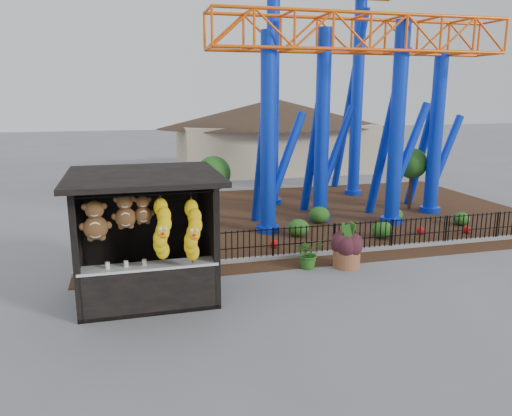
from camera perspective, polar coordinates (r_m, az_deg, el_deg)
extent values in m
plane|color=slate|center=(12.37, 2.42, -10.56)|extent=(120.00, 120.00, 0.00)
cube|color=#331E11|center=(20.81, 6.45, -0.79)|extent=(18.00, 12.00, 0.02)
cube|color=gray|center=(16.41, 12.76, -4.63)|extent=(18.00, 0.18, 0.12)
cube|color=black|center=(12.98, -12.14, -9.44)|extent=(3.20, 2.60, 0.10)
cube|color=black|center=(13.70, -12.70, -1.87)|extent=(3.20, 0.12, 3.00)
cube|color=black|center=(12.55, -19.50, -3.68)|extent=(0.12, 2.60, 3.00)
cube|color=black|center=(12.65, -5.47, -2.85)|extent=(0.12, 2.60, 3.00)
cube|color=black|center=(11.92, -12.76, 3.60)|extent=(3.50, 3.40, 0.12)
cube|color=black|center=(11.38, -19.91, -5.41)|extent=(0.14, 0.14, 3.00)
cube|color=black|center=(11.49, -4.51, -4.48)|extent=(0.14, 0.14, 3.00)
cube|color=black|center=(11.82, -11.99, -9.11)|extent=(3.00, 0.50, 1.10)
cube|color=silver|center=(11.62, -12.12, -6.50)|extent=(3.10, 0.55, 0.06)
cylinder|color=black|center=(10.78, -12.45, 1.50)|extent=(2.90, 0.04, 0.04)
cylinder|color=#0C31D9|center=(17.57, 1.42, 8.29)|extent=(0.56, 0.56, 7.00)
cylinder|color=#0C31D9|center=(18.17, 1.36, -2.39)|extent=(0.84, 0.84, 0.24)
cylinder|color=#0C31D9|center=(19.52, 7.58, 9.10)|extent=(0.56, 0.56, 7.30)
cylinder|color=#0C31D9|center=(20.06, 7.28, -1.01)|extent=(0.84, 0.84, 0.24)
cylinder|color=#0C31D9|center=(19.55, 15.83, 9.03)|extent=(0.56, 0.56, 7.50)
cylinder|color=#0C31D9|center=(20.10, 15.19, -1.34)|extent=(0.84, 0.84, 0.24)
cylinder|color=#0C31D9|center=(21.93, 19.85, 7.95)|extent=(0.56, 0.56, 6.60)
cylinder|color=#0C31D9|center=(22.39, 19.23, -0.17)|extent=(0.84, 0.84, 0.24)
cylinder|color=#0C31D9|center=(22.26, 1.93, 12.50)|extent=(0.56, 0.56, 9.50)
cylinder|color=#0C31D9|center=(22.77, 1.84, 0.77)|extent=(0.84, 0.84, 0.24)
cylinder|color=#0C31D9|center=(24.83, 11.53, 13.46)|extent=(0.56, 0.56, 10.50)
cylinder|color=#0C31D9|center=(25.30, 11.00, 1.78)|extent=(0.84, 0.84, 0.24)
cylinder|color=#0C31D9|center=(18.53, 0.62, 5.82)|extent=(0.36, 2.21, 5.85)
cylinder|color=#0C31D9|center=(18.18, 3.26, 5.10)|extent=(1.62, 0.32, 3.73)
cylinder|color=#0C31D9|center=(20.43, 6.54, 6.73)|extent=(0.36, 2.29, 6.10)
cylinder|color=#0C31D9|center=(20.17, 9.01, 6.05)|extent=(1.67, 0.32, 3.88)
cylinder|color=#0C31D9|center=(20.40, 14.38, 6.61)|extent=(0.36, 2.34, 6.26)
cylinder|color=#0C31D9|center=(20.26, 16.92, 5.88)|extent=(1.71, 0.32, 3.99)
cylinder|color=#0C31D9|center=(22.75, 18.42, 6.12)|extent=(0.36, 2.10, 5.53)
cylinder|color=#0C31D9|center=(22.67, 20.70, 5.50)|extent=(1.54, 0.32, 3.52)
cylinder|color=#995837|center=(14.78, 10.30, -5.55)|extent=(0.96, 0.96, 0.59)
ellipsoid|color=#36151C|center=(14.60, 10.39, -3.26)|extent=(0.70, 0.70, 0.64)
imported|color=#1F591A|center=(14.49, 6.04, -5.13)|extent=(0.82, 0.71, 0.90)
ellipsoid|color=#255619|center=(17.62, 4.87, -2.25)|extent=(0.76, 0.76, 0.61)
ellipsoid|color=#255619|center=(17.89, 14.25, -2.41)|extent=(0.73, 0.73, 0.59)
ellipsoid|color=#255619|center=(20.30, 15.53, -0.76)|extent=(0.66, 0.66, 0.53)
ellipsoid|color=#255619|center=(19.49, 7.24, -0.78)|extent=(0.79, 0.79, 0.63)
ellipsoid|color=#255619|center=(20.58, 22.41, -1.13)|extent=(0.62, 0.62, 0.50)
sphere|color=red|center=(16.26, 2.08, -4.12)|extent=(0.28, 0.28, 0.28)
sphere|color=red|center=(17.83, 10.23, -2.78)|extent=(0.28, 0.28, 0.28)
sphere|color=red|center=(18.75, 18.29, -2.46)|extent=(0.28, 0.28, 0.28)
sphere|color=red|center=(19.48, 22.96, -2.27)|extent=(0.28, 0.28, 0.28)
cube|color=#BFAD8C|center=(32.40, 2.15, 6.90)|extent=(12.00, 6.00, 3.00)
cone|color=#332319|center=(32.23, 2.18, 11.15)|extent=(15.00, 15.00, 1.80)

